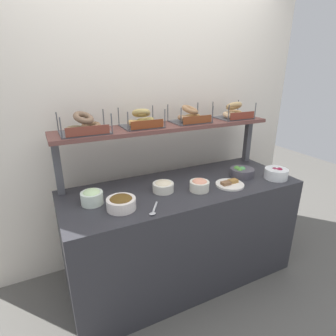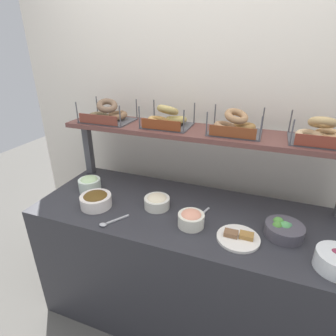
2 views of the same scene
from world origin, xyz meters
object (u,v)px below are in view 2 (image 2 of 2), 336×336
object	(u,v)px
bowl_scallion_spread	(90,184)
bagel_basket_sesame	(167,119)
bagel_basket_poppy	(107,114)
bagel_basket_plain	(319,134)
bowl_veggie_mix	(283,229)
bowl_potato_salad	(157,201)
bowl_lox_spread	(191,219)
bowl_chocolate_spread	(96,200)
serving_spoon_near_plate	(110,222)
serving_spoon_by_edge	(199,217)
bagel_basket_everything	(235,125)
serving_plate_white	(238,237)

from	to	relation	value
bowl_scallion_spread	bagel_basket_sesame	bearing A→B (deg)	29.14
bagel_basket_poppy	bagel_basket_plain	xyz separation A→B (m)	(1.30, 0.01, 0.00)
bowl_veggie_mix	bowl_potato_salad	bearing A→B (deg)	178.71
bowl_lox_spread	bowl_chocolate_spread	distance (m)	0.60
bowl_lox_spread	bowl_scallion_spread	distance (m)	0.77
bowl_potato_salad	serving_spoon_near_plate	size ratio (longest dim) A/B	1.02
bagel_basket_plain	serving_spoon_by_edge	bearing A→B (deg)	-151.39
serving_spoon_near_plate	bagel_basket_plain	world-z (taller)	bagel_basket_plain
bowl_lox_spread	bagel_basket_sesame	size ratio (longest dim) A/B	0.49
bowl_veggie_mix	bagel_basket_plain	size ratio (longest dim) A/B	0.65
bowl_veggie_mix	bagel_basket_poppy	world-z (taller)	bagel_basket_poppy
bowl_scallion_spread	bowl_veggie_mix	world-z (taller)	bowl_scallion_spread
bagel_basket_sesame	bagel_basket_everything	size ratio (longest dim) A/B	0.98
bagel_basket_everything	bagel_basket_plain	xyz separation A→B (m)	(0.45, -0.01, 0.00)
bowl_potato_salad	bowl_scallion_spread	bearing A→B (deg)	176.30
bowl_potato_salad	bagel_basket_sesame	bearing A→B (deg)	98.40
bowl_scallion_spread	bagel_basket_plain	bearing A→B (deg)	10.55
serving_spoon_near_plate	bagel_basket_sesame	xyz separation A→B (m)	(0.14, 0.54, 0.47)
serving_spoon_near_plate	bagel_basket_plain	distance (m)	1.24
serving_spoon_near_plate	serving_spoon_by_edge	size ratio (longest dim) A/B	0.89
serving_plate_white	bagel_basket_plain	xyz separation A→B (m)	(0.32, 0.42, 0.47)
bagel_basket_poppy	bagel_basket_everything	distance (m)	0.86
serving_plate_white	bagel_basket_poppy	xyz separation A→B (m)	(-0.98, 0.40, 0.47)
bagel_basket_sesame	bagel_basket_plain	bearing A→B (deg)	-0.69
bowl_chocolate_spread	bagel_basket_sesame	xyz separation A→B (m)	(0.31, 0.41, 0.43)
bowl_chocolate_spread	serving_spoon_near_plate	xyz separation A→B (m)	(0.17, -0.13, -0.04)
bowl_veggie_mix	serving_plate_white	world-z (taller)	bowl_veggie_mix
bowl_veggie_mix	serving_spoon_near_plate	bearing A→B (deg)	-165.72
bowl_lox_spread	serving_plate_white	world-z (taller)	bowl_lox_spread
bagel_basket_plain	bagel_basket_poppy	bearing A→B (deg)	-179.43
bowl_lox_spread	bowl_veggie_mix	world-z (taller)	bowl_lox_spread
serving_plate_white	bowl_lox_spread	bearing A→B (deg)	173.94
bowl_scallion_spread	serving_spoon_by_edge	distance (m)	0.78
bowl_lox_spread	bagel_basket_poppy	distance (m)	0.92
bowl_potato_salad	bagel_basket_plain	distance (m)	0.98
bowl_chocolate_spread	bowl_scallion_spread	size ratio (longest dim) A/B	1.29
bowl_lox_spread	bagel_basket_plain	bearing A→B (deg)	33.62
bowl_potato_salad	bagel_basket_everything	bearing A→B (deg)	37.26
bagel_basket_poppy	serving_spoon_by_edge	bearing A→B (deg)	-21.52
serving_spoon_by_edge	bagel_basket_everything	bearing A→B (deg)	69.94
bowl_scallion_spread	bowl_potato_salad	bearing A→B (deg)	-3.70
bowl_lox_spread	serving_spoon_by_edge	bearing A→B (deg)	74.54
serving_plate_white	serving_spoon_near_plate	bearing A→B (deg)	-170.67
bowl_scallion_spread	bagel_basket_poppy	world-z (taller)	bagel_basket_poppy
serving_spoon_by_edge	bagel_basket_plain	world-z (taller)	bagel_basket_plain
bowl_potato_salad	serving_plate_white	world-z (taller)	bowl_potato_salad
bowl_lox_spread	bagel_basket_poppy	size ratio (longest dim) A/B	0.43
serving_plate_white	serving_spoon_by_edge	size ratio (longest dim) A/B	1.28
serving_plate_white	bagel_basket_poppy	distance (m)	1.16
bowl_scallion_spread	bagel_basket_poppy	size ratio (longest dim) A/B	0.44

